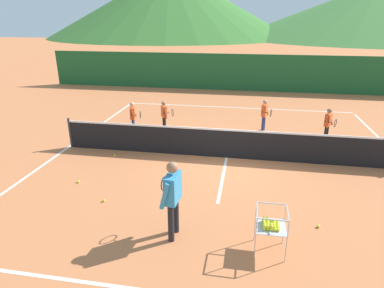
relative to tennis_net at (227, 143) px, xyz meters
name	(u,v)px	position (x,y,z in m)	size (l,w,h in m)	color
ground_plane	(227,158)	(0.00, 0.00, -0.50)	(120.00, 120.00, 0.00)	#C67042
line_baseline_far	(236,108)	(0.00, 6.40, -0.50)	(11.05, 0.08, 0.01)	white
line_sideline_west	(69,147)	(-5.52, 0.00, -0.50)	(0.08, 12.21, 0.01)	white
line_service_center	(227,158)	(0.00, 0.00, -0.50)	(0.08, 5.74, 0.01)	white
tennis_net	(227,143)	(0.00, 0.00, 0.00)	(10.90, 0.08, 1.05)	#333338
instructor	(173,193)	(-0.78, -4.28, 0.51)	(0.43, 0.79, 1.68)	black
student_0	(133,115)	(-3.73, 1.71, 0.26)	(0.53, 0.54, 1.26)	navy
student_1	(164,113)	(-2.63, 2.22, 0.24)	(0.59, 0.50, 1.23)	black
student_2	(265,112)	(1.23, 2.96, 0.26)	(0.41, 0.67, 1.27)	navy
student_3	(328,122)	(3.44, 2.09, 0.25)	(0.41, 0.69, 1.25)	black
ball_cart	(270,225)	(1.14, -4.42, 0.09)	(0.58, 0.58, 0.90)	#B7B7BC
tennis_ball_0	(78,182)	(-3.88, -2.44, -0.47)	(0.07, 0.07, 0.07)	yellow
tennis_ball_3	(104,200)	(-2.77, -3.26, -0.47)	(0.07, 0.07, 0.07)	yellow
tennis_ball_4	(318,226)	(2.25, -3.47, -0.47)	(0.07, 0.07, 0.07)	yellow
tennis_ball_5	(115,156)	(-3.60, -0.55, -0.47)	(0.07, 0.07, 0.07)	yellow
windscreen_fence	(241,73)	(0.00, 10.65, 0.60)	(24.31, 0.08, 2.20)	#1E5B2D
hill_0	(377,10)	(25.92, 70.58, 5.05)	(59.27, 59.27, 11.10)	#427A38
hill_1	(171,3)	(-18.25, 69.42, 6.77)	(54.89, 54.89, 14.54)	#38702D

